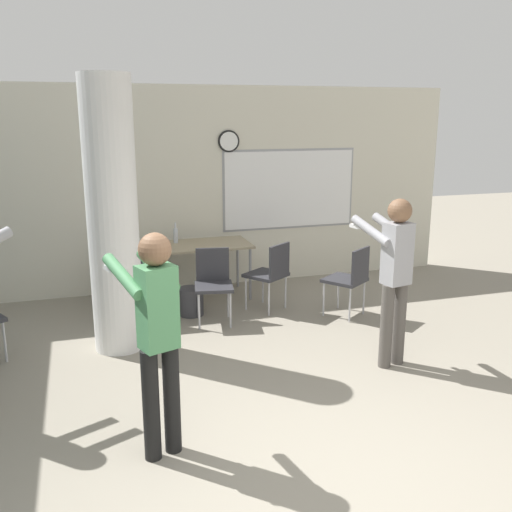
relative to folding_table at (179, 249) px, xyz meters
name	(u,v)px	position (x,y,z in m)	size (l,w,h in m)	color
ground_plane	(333,512)	(0.16, -4.50, -0.69)	(24.00, 24.00, 0.00)	gray
wall_back	(185,189)	(0.20, 0.56, 0.71)	(8.00, 0.15, 2.80)	beige
support_pillar	(113,218)	(-0.91, -1.44, 0.71)	(0.51, 0.51, 2.80)	white
folding_table	(179,249)	(0.00, 0.00, 0.00)	(1.88, 0.74, 0.74)	tan
bottle_on_table	(176,235)	(-0.02, 0.17, 0.15)	(0.06, 0.06, 0.28)	silver
waste_bin	(191,301)	(0.01, -0.67, -0.52)	(0.30, 0.30, 0.34)	#38383D
chair_mid_room	(350,276)	(1.85, -1.29, -0.18)	(0.61, 0.61, 0.87)	#2D2D33
chair_table_left	(140,279)	(-0.59, -0.66, -0.18)	(0.46, 0.46, 0.87)	#2D2D33
chair_table_front	(213,280)	(0.23, -0.97, -0.18)	(0.51, 0.51, 0.87)	#2D2D33
chair_table_right	(271,271)	(1.00, -0.79, -0.18)	(0.61, 0.61, 0.87)	#2D2D33
person_playing_front	(156,328)	(-0.77, -3.52, 0.28)	(0.51, 0.66, 1.65)	black
person_playing_side	(394,269)	(1.61, -2.66, 0.28)	(0.46, 0.65, 1.66)	#514C47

